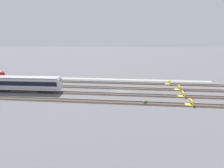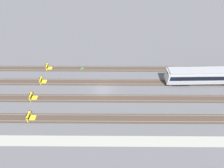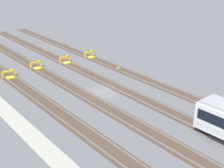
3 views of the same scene
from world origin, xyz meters
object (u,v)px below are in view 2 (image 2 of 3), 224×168
object	(u,v)px
bumper_stop_far_inner_track	(48,67)
bumper_stop_middle_track	(42,80)
subway_car_front_row_left_inner	(206,76)
weed_clump	(82,69)
bumper_stop_nearest_track	(30,117)
bumper_stop_near_inner_track	(33,97)

from	to	relation	value
bumper_stop_far_inner_track	bumper_stop_middle_track	bearing A→B (deg)	-89.29
subway_car_front_row_left_inner	bumper_stop_far_inner_track	xyz separation A→B (m)	(-37.39, 5.17, -1.53)
bumper_stop_middle_track	weed_clump	bearing A→B (deg)	29.58
bumper_stop_nearest_track	weed_clump	size ratio (longest dim) A/B	2.18
bumper_stop_nearest_track	weed_clump	world-z (taller)	bumper_stop_nearest_track
bumper_stop_near_inner_track	bumper_stop_nearest_track	bearing A→B (deg)	-75.06
subway_car_front_row_left_inner	bumper_stop_near_inner_track	xyz separation A→B (m)	(-37.81, -5.19, -1.53)
weed_clump	subway_car_front_row_left_inner	bearing A→B (deg)	-9.55
subway_car_front_row_left_inner	weed_clump	size ratio (longest dim) A/B	19.63
bumper_stop_near_inner_track	bumper_stop_far_inner_track	world-z (taller)	same
bumper_stop_far_inner_track	weed_clump	bearing A→B (deg)	-2.21
bumper_stop_near_inner_track	weed_clump	size ratio (longest dim) A/B	2.18
bumper_stop_nearest_track	weed_clump	xyz separation A→B (m)	(7.64, 15.21, -0.27)
bumper_stop_far_inner_track	weed_clump	world-z (taller)	bumper_stop_far_inner_track
subway_car_front_row_left_inner	bumper_stop_nearest_track	world-z (taller)	subway_car_front_row_left_inner
subway_car_front_row_left_inner	bumper_stop_middle_track	size ratio (longest dim) A/B	8.99
bumper_stop_near_inner_track	bumper_stop_far_inner_track	xyz separation A→B (m)	(0.43, 10.36, 0.00)
bumper_stop_near_inner_track	bumper_stop_middle_track	world-z (taller)	same
bumper_stop_far_inner_track	weed_clump	distance (m)	8.61
weed_clump	bumper_stop_near_inner_track	bearing A→B (deg)	-131.98
subway_car_front_row_left_inner	bumper_stop_far_inner_track	bearing A→B (deg)	172.12
weed_clump	bumper_stop_middle_track	bearing A→B (deg)	-150.42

